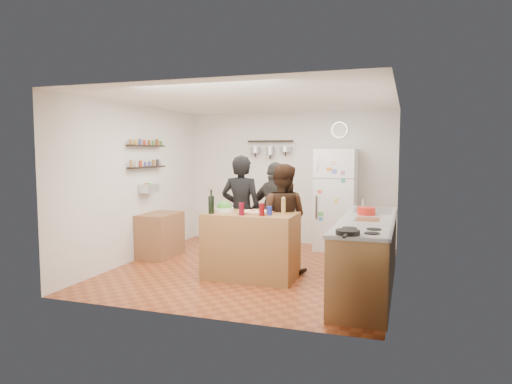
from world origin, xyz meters
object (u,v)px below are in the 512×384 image
(salad_bowl, at_px, (224,209))
(salt_canister, at_px, (269,211))
(red_bowl, at_px, (366,211))
(fridge, at_px, (336,200))
(pepper_mill, at_px, (283,207))
(person_back, at_px, (275,212))
(side_table, at_px, (160,235))
(prep_island, at_px, (251,245))
(counter_run, at_px, (367,255))
(wall_clock, at_px, (340,130))
(wine_bottle, at_px, (211,205))
(skillet, at_px, (348,232))
(person_left, at_px, (241,212))
(person_center, at_px, (282,218))

(salad_bowl, bearing_deg, salt_canister, -13.28)
(red_bowl, relative_size, fridge, 0.13)
(pepper_mill, relative_size, fridge, 0.10)
(salt_canister, xyz_separation_m, red_bowl, (1.23, 0.38, 0.00))
(person_back, distance_m, side_table, 1.99)
(prep_island, distance_m, counter_run, 1.58)
(salad_bowl, bearing_deg, red_bowl, 6.20)
(side_table, bearing_deg, red_bowl, -7.90)
(wall_clock, bearing_deg, person_back, -115.96)
(counter_run, bearing_deg, person_back, 144.98)
(wall_clock, bearing_deg, wine_bottle, -115.63)
(red_bowl, xyz_separation_m, side_table, (-3.39, 0.47, -0.60))
(person_back, height_order, fridge, fridge)
(salad_bowl, distance_m, red_bowl, 1.96)
(salt_canister, xyz_separation_m, person_back, (-0.23, 1.10, -0.17))
(skillet, xyz_separation_m, wall_clock, (-0.65, 3.84, 1.21))
(wine_bottle, xyz_separation_m, counter_run, (2.08, 0.14, -0.58))
(wine_bottle, xyz_separation_m, fridge, (1.33, 2.44, -0.13))
(person_left, distance_m, counter_run, 2.04)
(counter_run, xyz_separation_m, fridge, (-0.75, 2.30, 0.45))
(salad_bowl, height_order, person_center, person_center)
(pepper_mill, relative_size, person_back, 0.12)
(person_left, bearing_deg, pepper_mill, 146.91)
(person_left, bearing_deg, wine_bottle, 73.99)
(wine_bottle, xyz_separation_m, red_bowl, (2.03, 0.48, -0.06))
(salt_canister, distance_m, counter_run, 1.38)
(person_left, distance_m, red_bowl, 1.88)
(person_center, bearing_deg, wall_clock, -102.40)
(person_back, bearing_deg, person_center, 133.57)
(salad_bowl, xyz_separation_m, wall_clock, (1.25, 2.50, 1.21))
(red_bowl, bearing_deg, person_center, 172.23)
(pepper_mill, relative_size, person_left, 0.11)
(counter_run, height_order, skillet, skillet)
(red_bowl, bearing_deg, counter_run, -81.59)
(person_left, bearing_deg, red_bowl, 169.72)
(person_center, height_order, skillet, person_center)
(person_left, bearing_deg, skillet, 132.51)
(red_bowl, height_order, side_table, red_bowl)
(person_left, bearing_deg, salt_canister, 132.40)
(pepper_mill, bearing_deg, red_bowl, 11.10)
(wine_bottle, relative_size, person_back, 0.15)
(fridge, bearing_deg, wine_bottle, -118.57)
(prep_island, relative_size, side_table, 1.56)
(person_center, xyz_separation_m, skillet, (1.16, -1.71, 0.15))
(red_bowl, relative_size, wall_clock, 0.79)
(pepper_mill, height_order, wall_clock, wall_clock)
(prep_island, xyz_separation_m, person_back, (0.07, 0.98, 0.34))
(pepper_mill, distance_m, person_left, 0.92)
(wall_clock, bearing_deg, salad_bowl, -116.55)
(pepper_mill, xyz_separation_m, red_bowl, (1.08, 0.21, -0.03))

